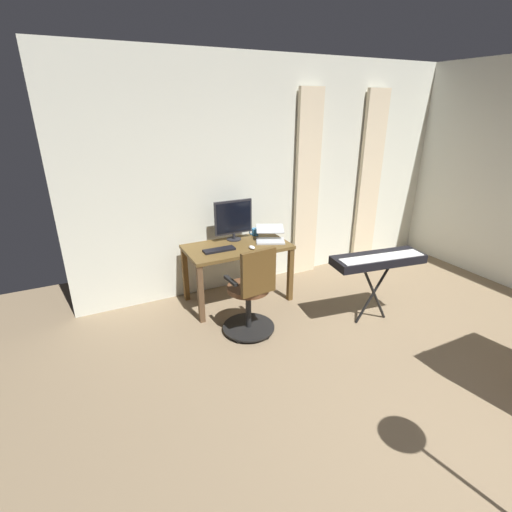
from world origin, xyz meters
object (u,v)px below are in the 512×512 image
object	(u,v)px
desk	(237,254)
laptop	(270,236)
office_chair	(251,295)
computer_mouse	(252,247)
computer_monitor	(233,219)
mug_coffee	(255,232)
piano_keyboard	(378,261)
computer_keyboard	(219,250)

from	to	relation	value
desk	laptop	bearing A→B (deg)	176.50
office_chair	computer_mouse	xyz separation A→B (m)	(-0.28, -0.57, 0.28)
computer_monitor	laptop	distance (m)	0.50
mug_coffee	piano_keyboard	size ratio (longest dim) A/B	0.12
office_chair	mug_coffee	bearing A→B (deg)	56.97
laptop	computer_keyboard	bearing A→B (deg)	28.71
office_chair	mug_coffee	size ratio (longest dim) A/B	7.91
desk	laptop	xyz separation A→B (m)	(-0.43, 0.03, 0.16)
computer_monitor	mug_coffee	world-z (taller)	computer_monitor
desk	computer_keyboard	xyz separation A→B (m)	(0.26, 0.07, 0.12)
computer_mouse	office_chair	bearing A→B (deg)	63.45
office_chair	laptop	xyz separation A→B (m)	(-0.61, -0.72, 0.32)
computer_monitor	computer_mouse	xyz separation A→B (m)	(-0.06, 0.39, -0.25)
office_chair	computer_keyboard	world-z (taller)	office_chair
office_chair	piano_keyboard	size ratio (longest dim) A/B	0.95
office_chair	piano_keyboard	xyz separation A→B (m)	(-1.32, 0.37, 0.27)
mug_coffee	office_chair	bearing A→B (deg)	61.73
computer_monitor	laptop	world-z (taller)	computer_monitor
computer_monitor	mug_coffee	distance (m)	0.38
office_chair	computer_keyboard	distance (m)	0.73
piano_keyboard	mug_coffee	bearing A→B (deg)	-51.14
office_chair	mug_coffee	world-z (taller)	office_chair
mug_coffee	computer_keyboard	bearing A→B (deg)	26.69
computer_monitor	piano_keyboard	size ratio (longest dim) A/B	0.47
computer_mouse	computer_monitor	bearing A→B (deg)	-81.55
computer_mouse	computer_keyboard	bearing A→B (deg)	-16.84
computer_keyboard	desk	bearing A→B (deg)	-164.96
office_chair	piano_keyboard	world-z (taller)	office_chair
computer_monitor	laptop	xyz separation A→B (m)	(-0.38, 0.24, -0.21)
piano_keyboard	computer_monitor	bearing A→B (deg)	-42.01
computer_mouse	mug_coffee	bearing A→B (deg)	-120.52
computer_keyboard	piano_keyboard	bearing A→B (deg)	143.13
laptop	piano_keyboard	xyz separation A→B (m)	(-0.71, 1.09, -0.05)
mug_coffee	piano_keyboard	bearing A→B (deg)	120.34
laptop	piano_keyboard	distance (m)	1.30
office_chair	piano_keyboard	distance (m)	1.40
mug_coffee	computer_mouse	bearing A→B (deg)	59.48
office_chair	computer_monitor	size ratio (longest dim) A/B	2.02
desk	office_chair	size ratio (longest dim) A/B	1.23
desk	laptop	distance (m)	0.46
office_chair	computer_mouse	distance (m)	0.69
laptop	mug_coffee	bearing A→B (deg)	-47.98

